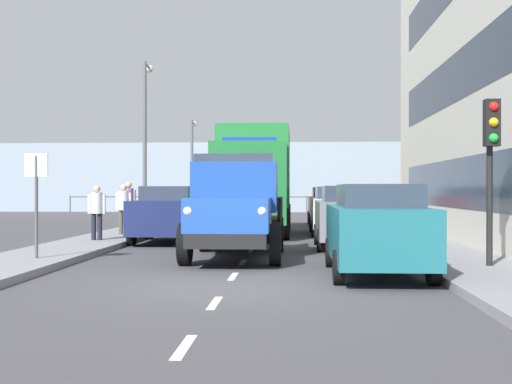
% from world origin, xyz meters
% --- Properties ---
extents(ground_plane, '(80.00, 80.00, 0.00)m').
position_xyz_m(ground_plane, '(0.00, -11.20, 0.00)').
color(ground_plane, '#423F44').
extents(sidewalk_left, '(2.07, 45.35, 0.15)m').
position_xyz_m(sidewalk_left, '(-4.68, -11.20, 0.07)').
color(sidewalk_left, gray).
rests_on(sidewalk_left, ground_plane).
extents(sidewalk_right, '(2.07, 45.35, 0.15)m').
position_xyz_m(sidewalk_right, '(4.68, -11.20, 0.07)').
color(sidewalk_right, gray).
rests_on(sidewalk_right, ground_plane).
extents(road_centreline_markings, '(0.12, 41.05, 0.01)m').
position_xyz_m(road_centreline_markings, '(0.00, -10.54, 0.00)').
color(road_centreline_markings, silver).
rests_on(road_centreline_markings, ground_plane).
extents(sea_horizon, '(80.00, 0.80, 5.00)m').
position_xyz_m(sea_horizon, '(0.00, -36.87, 2.50)').
color(sea_horizon, '#8C9EAD').
rests_on(sea_horizon, ground_plane).
extents(seawall_railing, '(28.08, 0.08, 1.20)m').
position_xyz_m(seawall_railing, '(-0.00, -33.27, 0.92)').
color(seawall_railing, '#4C5156').
rests_on(seawall_railing, ground_plane).
extents(truck_vintage_blue, '(2.17, 5.64, 2.43)m').
position_xyz_m(truck_vintage_blue, '(0.23, -4.25, 1.18)').
color(truck_vintage_blue, black).
rests_on(truck_vintage_blue, ground_plane).
extents(lorry_cargo_green, '(2.58, 8.20, 3.87)m').
position_xyz_m(lorry_cargo_green, '(0.29, -13.12, 2.08)').
color(lorry_cargo_green, '#1E7033').
rests_on(lorry_cargo_green, ground_plane).
extents(car_teal_kerbside_near, '(1.78, 4.22, 1.72)m').
position_xyz_m(car_teal_kerbside_near, '(-2.69, -1.50, 0.89)').
color(car_teal_kerbside_near, '#1E6670').
rests_on(car_teal_kerbside_near, ground_plane).
extents(car_grey_kerbside_1, '(1.92, 3.80, 1.72)m').
position_xyz_m(car_grey_kerbside_1, '(-2.69, -7.28, 0.89)').
color(car_grey_kerbside_1, slate).
rests_on(car_grey_kerbside_1, ground_plane).
extents(car_white_kerbside_2, '(1.93, 4.57, 1.72)m').
position_xyz_m(car_white_kerbside_2, '(-2.69, -12.94, 0.90)').
color(car_white_kerbside_2, white).
rests_on(car_white_kerbside_2, ground_plane).
extents(car_red_kerbside_3, '(1.82, 3.88, 1.72)m').
position_xyz_m(car_red_kerbside_3, '(-2.69, -19.09, 0.89)').
color(car_red_kerbside_3, '#B21E1E').
rests_on(car_red_kerbside_3, ground_plane).
extents(car_navy_oppositeside_0, '(1.87, 3.96, 1.72)m').
position_xyz_m(car_navy_oppositeside_0, '(2.69, -9.05, 0.89)').
color(car_navy_oppositeside_0, navy).
rests_on(car_navy_oppositeside_0, ground_plane).
extents(pedestrian_with_bag, '(0.53, 0.34, 1.59)m').
position_xyz_m(pedestrian_with_bag, '(4.61, -7.97, 1.08)').
color(pedestrian_with_bag, black).
rests_on(pedestrian_with_bag, sidewalk_right).
extents(pedestrian_in_dark_coat, '(0.53, 0.34, 1.64)m').
position_xyz_m(pedestrian_in_dark_coat, '(4.45, -10.45, 1.11)').
color(pedestrian_in_dark_coat, '#4C473D').
rests_on(pedestrian_in_dark_coat, sidewalk_right).
extents(pedestrian_near_railing, '(0.53, 0.34, 1.74)m').
position_xyz_m(pedestrian_near_railing, '(4.67, -11.97, 1.18)').
color(pedestrian_near_railing, '#383342').
rests_on(pedestrian_near_railing, sidewalk_right).
extents(traffic_light_near, '(0.28, 0.41, 3.20)m').
position_xyz_m(traffic_light_near, '(-4.91, -1.83, 2.47)').
color(traffic_light_near, black).
rests_on(traffic_light_near, sidewalk_left).
extents(lamp_post_promenade, '(0.32, 1.14, 6.65)m').
position_xyz_m(lamp_post_promenade, '(4.86, -15.55, 4.09)').
color(lamp_post_promenade, '#59595B').
rests_on(lamp_post_promenade, sidewalk_right).
extents(lamp_post_far, '(0.32, 1.14, 5.56)m').
position_xyz_m(lamp_post_far, '(4.84, -27.90, 3.52)').
color(lamp_post_far, '#59595B').
rests_on(lamp_post_far, sidewalk_right).
extents(street_sign, '(0.50, 0.07, 2.25)m').
position_xyz_m(street_sign, '(4.40, -2.85, 1.68)').
color(street_sign, '#4C4C4C').
rests_on(street_sign, sidewalk_right).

